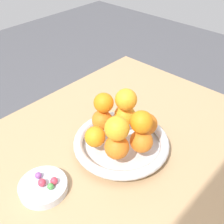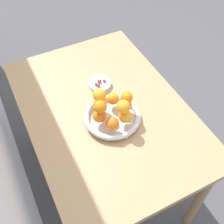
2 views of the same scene
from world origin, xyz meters
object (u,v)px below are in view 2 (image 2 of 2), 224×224
(candy_ball_1, at_px, (100,81))
(candy_ball_3, at_px, (98,85))
(orange_2, at_px, (112,123))
(candy_ball_0, at_px, (104,81))
(orange_9, at_px, (123,107))
(orange_4, at_px, (126,105))
(orange_6, at_px, (99,95))
(candy_ball_4, at_px, (99,81))
(orange_1, at_px, (99,116))
(orange_7, at_px, (100,107))
(dining_table, at_px, (105,119))
(orange_5, at_px, (113,99))
(orange_3, at_px, (125,116))
(orange_8, at_px, (127,98))
(orange_0, at_px, (100,104))
(candy_ball_2, at_px, (96,84))
(fruit_bowl, at_px, (113,117))
(candy_dish, at_px, (100,84))

(candy_ball_1, distance_m, candy_ball_3, 0.03)
(orange_2, bearing_deg, candy_ball_0, -19.20)
(orange_9, bearing_deg, candy_ball_0, -8.21)
(orange_4, distance_m, orange_6, 0.14)
(candy_ball_0, height_order, candy_ball_4, candy_ball_4)
(orange_1, relative_size, candy_ball_1, 3.52)
(candy_ball_0, bearing_deg, orange_4, -179.40)
(orange_2, distance_m, orange_7, 0.09)
(dining_table, bearing_deg, orange_9, -167.52)
(dining_table, height_order, orange_5, orange_5)
(orange_4, height_order, candy_ball_1, orange_4)
(orange_9, relative_size, candy_ball_3, 3.38)
(orange_9, height_order, candy_ball_3, orange_9)
(orange_3, xyz_separation_m, orange_8, (0.05, -0.03, 0.06))
(orange_5, height_order, candy_ball_0, orange_5)
(orange_8, relative_size, candy_ball_1, 3.22)
(orange_5, bearing_deg, candy_ball_1, -3.27)
(orange_2, xyz_separation_m, orange_6, (0.13, 0.00, 0.06))
(orange_4, bearing_deg, dining_table, 42.35)
(orange_0, relative_size, orange_5, 1.12)
(orange_8, bearing_deg, candy_ball_2, 11.80)
(fruit_bowl, relative_size, orange_6, 4.37)
(candy_ball_1, bearing_deg, orange_7, 156.09)
(orange_3, relative_size, candy_ball_2, 3.92)
(orange_3, relative_size, orange_7, 1.06)
(orange_0, height_order, orange_2, orange_0)
(dining_table, xyz_separation_m, candy_ball_4, (0.16, -0.04, 0.12))
(fruit_bowl, bearing_deg, orange_5, -28.00)
(orange_6, height_order, orange_8, orange_6)
(orange_8, height_order, candy_ball_3, orange_8)
(orange_0, xyz_separation_m, candy_ball_2, (0.17, -0.06, -0.04))
(orange_7, distance_m, candy_ball_1, 0.28)
(candy_ball_4, bearing_deg, candy_ball_3, 144.31)
(orange_2, bearing_deg, orange_3, -81.81)
(orange_1, height_order, orange_7, orange_7)
(orange_2, xyz_separation_m, candy_ball_4, (0.31, -0.08, -0.04))
(dining_table, distance_m, candy_ball_1, 0.20)
(orange_8, relative_size, orange_9, 0.91)
(fruit_bowl, relative_size, candy_ball_4, 13.74)
(orange_3, bearing_deg, orange_0, 32.00)
(orange_1, height_order, candy_ball_4, orange_1)
(dining_table, xyz_separation_m, candy_ball_2, (0.15, -0.02, 0.12))
(orange_8, bearing_deg, orange_9, 138.30)
(dining_table, xyz_separation_m, candy_ball_0, (0.15, -0.07, 0.12))
(orange_6, bearing_deg, orange_9, -149.70)
(candy_ball_4, bearing_deg, orange_4, -173.21)
(candy_ball_2, bearing_deg, orange_5, -174.75)
(orange_0, distance_m, orange_9, 0.14)
(orange_9, bearing_deg, candy_ball_1, -3.42)
(fruit_bowl, relative_size, candy_dish, 2.27)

